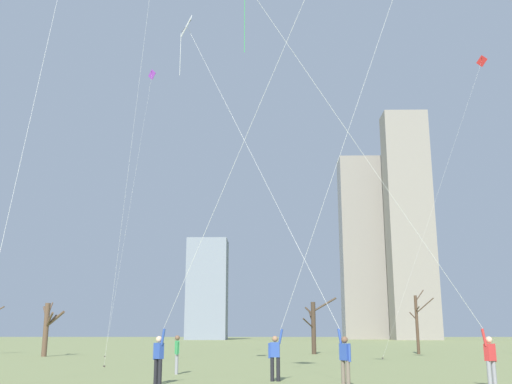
{
  "coord_description": "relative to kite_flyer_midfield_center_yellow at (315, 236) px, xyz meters",
  "views": [
    {
      "loc": [
        0.32,
        -13.98,
        1.77
      ],
      "look_at": [
        0.0,
        6.0,
        6.53
      ],
      "focal_mm": 41.27,
      "sensor_mm": 36.0,
      "label": 1
    }
  ],
  "objects": [
    {
      "name": "skyline_mid_tower_right",
      "position": [
        31.48,
        112.02,
        21.08
      ],
      "size": [
        10.22,
        6.51,
        52.85
      ],
      "color": "gray",
      "rests_on": "ground"
    },
    {
      "name": "bare_tree_right_of_center",
      "position": [
        10.58,
        27.34,
        -2.76
      ],
      "size": [
        1.59,
        2.28,
        5.25
      ],
      "color": "#4C3828",
      "rests_on": "ground"
    },
    {
      "name": "bystander_watching_nearby",
      "position": [
        -5.72,
        3.88,
        -4.44
      ],
      "size": [
        0.24,
        0.51,
        1.62
      ],
      "color": "gray",
      "rests_on": "ground"
    },
    {
      "name": "kite_flyer_far_back_green",
      "position": [
        3.26,
        -2.74,
        -0.97
      ],
      "size": [
        9.04,
        1.76,
        14.65
      ],
      "color": "gray",
      "rests_on": "ground"
    },
    {
      "name": "kite_flyer_midfield_center_yellow",
      "position": [
        0.0,
        0.0,
        0.0
      ],
      "size": [
        8.02,
        1.55,
        21.93
      ],
      "color": "black",
      "rests_on": "ground"
    },
    {
      "name": "kite_flyer_midfield_left_white",
      "position": [
        -1.0,
        -0.49,
        -0.29
      ],
      "size": [
        6.97,
        7.0,
        17.19
      ],
      "color": "#726656",
      "rests_on": "ground"
    },
    {
      "name": "skyline_tall_tower",
      "position": [
        -15.39,
        115.44,
        6.11
      ],
      "size": [
        9.17,
        8.76,
        22.9
      ],
      "color": "gray",
      "rests_on": "ground"
    },
    {
      "name": "skyline_squat_block",
      "position": [
        22.49,
        123.75,
        17.21
      ],
      "size": [
        10.92,
        6.93,
        45.11
      ],
      "color": "gray",
      "rests_on": "ground"
    },
    {
      "name": "distant_kite_drifting_right_red",
      "position": [
        12.44,
        16.71,
        12.21
      ],
      "size": [
        7.87,
        3.02,
        20.83
      ],
      "color": "red",
      "rests_on": "ground"
    },
    {
      "name": "kite_flyer_foreground_right_teal",
      "position": [
        -4.12,
        -1.78,
        -0.81
      ],
      "size": [
        8.13,
        3.89,
        19.1
      ],
      "color": "black",
      "rests_on": "ground"
    },
    {
      "name": "bare_tree_left_of_center",
      "position": [
        -18.1,
        22.15,
        -3.14
      ],
      "size": [
        2.65,
        2.9,
        3.99
      ],
      "color": "brown",
      "rests_on": "ground"
    },
    {
      "name": "distant_kite_drifting_left_purple",
      "position": [
        -11.2,
        20.76,
        13.18
      ],
      "size": [
        3.11,
        1.2,
        21.97
      ],
      "color": "purple",
      "rests_on": "ground"
    },
    {
      "name": "bare_tree_leftmost",
      "position": [
        2.07,
        27.13,
        -3.02
      ],
      "size": [
        2.91,
        2.87,
        4.56
      ],
      "color": "#423326",
      "rests_on": "ground"
    }
  ]
}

